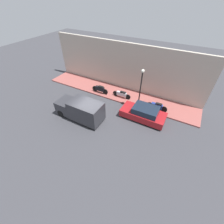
% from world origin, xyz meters
% --- Properties ---
extents(ground_plane, '(60.00, 60.00, 0.00)m').
position_xyz_m(ground_plane, '(0.00, 0.00, 0.00)').
color(ground_plane, '#38383D').
extents(sidewalk, '(2.93, 18.37, 0.14)m').
position_xyz_m(sidewalk, '(5.19, 0.00, 0.07)').
color(sidewalk, '#934C47').
rests_on(sidewalk, ground_plane).
extents(building_facade, '(0.30, 18.37, 5.42)m').
position_xyz_m(building_facade, '(6.81, 0.00, 2.71)').
color(building_facade, '#B2A899').
rests_on(building_facade, ground_plane).
extents(parked_car, '(1.84, 4.17, 1.38)m').
position_xyz_m(parked_car, '(2.54, -4.21, 0.66)').
color(parked_car, maroon).
rests_on(parked_car, ground_plane).
extents(delivery_van, '(1.84, 4.65, 1.99)m').
position_xyz_m(delivery_van, '(-0.22, 1.10, 1.01)').
color(delivery_van, '#2D2D33').
rests_on(delivery_van, ground_plane).
extents(motorcycle_blue, '(0.30, 2.11, 0.85)m').
position_xyz_m(motorcycle_blue, '(4.27, -5.00, 0.61)').
color(motorcycle_blue, navy).
rests_on(motorcycle_blue, sidewalk).
extents(motorcycle_black, '(0.30, 2.09, 0.89)m').
position_xyz_m(motorcycle_black, '(4.26, 1.75, 0.62)').
color(motorcycle_black, black).
rests_on(motorcycle_black, sidewalk).
extents(scooter_silver, '(0.30, 2.15, 0.77)m').
position_xyz_m(scooter_silver, '(4.61, -0.91, 0.56)').
color(scooter_silver, '#B7B7BF').
rests_on(scooter_silver, sidewalk).
extents(streetlamp, '(0.32, 0.32, 4.11)m').
position_xyz_m(streetlamp, '(3.94, -3.15, 2.80)').
color(streetlamp, black).
rests_on(streetlamp, sidewalk).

